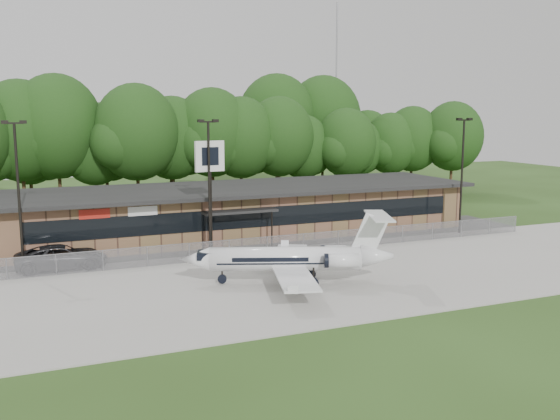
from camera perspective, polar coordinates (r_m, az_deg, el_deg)
name	(u,v)px	position (r m, az deg, el deg)	size (l,w,h in m)	color
ground	(386,314)	(34.62, 9.69, -9.31)	(160.00, 160.00, 0.00)	#283F16
apron	(320,277)	(41.28, 3.72, -6.12)	(64.00, 18.00, 0.08)	#9E9B93
parking_lot	(259,243)	(51.54, -1.97, -3.05)	(50.00, 9.00, 0.06)	#383835
terminal	(241,210)	(55.25, -3.61, 0.02)	(41.00, 11.65, 4.30)	brown
fence	(280,245)	(47.29, -0.04, -3.22)	(46.00, 0.04, 1.52)	gray
treeline	(188,141)	(71.97, -8.40, 6.30)	(72.00, 12.00, 15.00)	black
radio_mast	(336,98)	(85.49, 5.14, 10.13)	(0.20, 0.20, 25.00)	gray
light_pole_left	(18,186)	(44.42, -22.83, 2.07)	(1.55, 0.30, 10.23)	black
light_pole_mid	(209,178)	(46.22, -6.50, 2.97)	(1.55, 0.30, 10.23)	black
light_pole_right	(462,167)	(57.04, 16.32, 3.81)	(1.55, 0.30, 10.23)	black
business_jet	(293,260)	(39.15, 1.20, -4.56)	(13.24, 11.84, 4.53)	silver
suv	(62,257)	(45.64, -19.34, -4.10)	(2.83, 6.15, 1.71)	#313134
pole_sign	(210,168)	(46.48, -6.44, 3.80)	(2.28, 0.54, 8.66)	black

